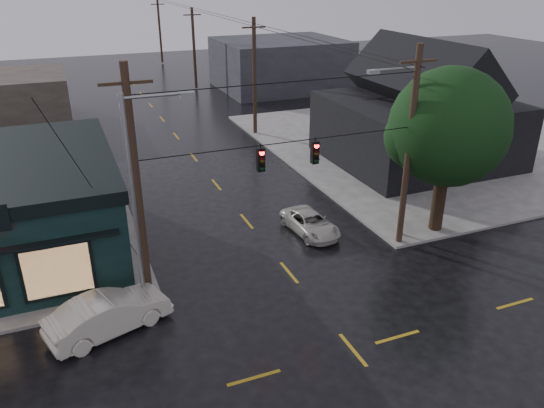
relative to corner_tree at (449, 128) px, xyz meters
name	(u,v)px	position (x,y,z in m)	size (l,w,h in m)	color
ground_plane	(353,350)	(-9.19, -7.00, -5.83)	(160.00, 160.00, 0.00)	black
sidewalk_ne	(442,141)	(10.81, 13.00, -5.75)	(28.00, 28.00, 0.15)	#64635D
ne_building	(420,102)	(5.81, 10.00, -1.36)	(12.60, 11.60, 8.75)	black
corner_tree	(449,128)	(0.00, 0.00, 0.00)	(6.10, 6.10, 8.76)	black
utility_pole_nw	(150,296)	(-15.69, -0.50, -5.83)	(2.00, 0.32, 10.15)	black
utility_pole_ne	(398,243)	(-2.69, -0.50, -5.83)	(2.00, 0.32, 10.15)	black
utility_pole_far_a	(255,134)	(-2.69, 21.00, -5.83)	(2.00, 0.32, 9.65)	black
utility_pole_far_b	(196,89)	(-2.69, 41.00, -5.83)	(2.00, 0.32, 9.15)	black
utility_pole_far_c	(163,63)	(-2.69, 61.00, -5.83)	(2.00, 0.32, 9.15)	black
span_signal_assembly	(288,155)	(-9.10, -0.50, -0.13)	(13.00, 0.48, 1.23)	black
streetlight_nw	(146,306)	(-15.99, -1.20, -5.83)	(5.40, 0.30, 9.15)	gray
streetlight_ne	(399,236)	(-2.19, 0.20, -5.83)	(5.40, 0.30, 9.15)	gray
bg_building_east	(280,64)	(6.81, 38.00, -3.03)	(14.00, 12.00, 5.60)	#28292E
sedan_cream	(109,314)	(-17.55, -2.32, -5.03)	(1.69, 4.85, 1.60)	beige
suv_silver	(310,223)	(-6.45, 2.37, -5.26)	(1.87, 4.05, 1.13)	#B6B3A8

